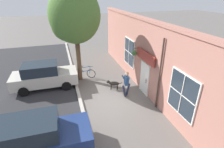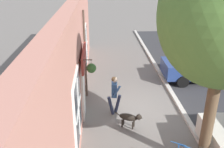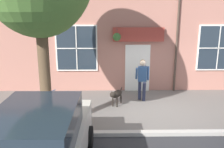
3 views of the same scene
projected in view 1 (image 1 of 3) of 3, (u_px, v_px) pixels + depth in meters
The scene contains 9 objects.
ground_plane at pixel (114, 101), 10.76m from camera, with size 90.00×90.00×0.00m, color #66605B.
curb_and_road at pixel (9, 119), 9.21m from camera, with size 10.10×28.00×0.12m.
storefront_facade at pixel (152, 61), 10.37m from camera, with size 0.95×18.00×4.67m.
pedestrian_walking at pixel (126, 82), 10.83m from camera, with size 0.60×0.57×1.69m.
dog_on_leash at pixel (113, 83), 11.84m from camera, with size 1.04×0.55×0.68m.
street_tree_by_curb at pixel (73, 18), 11.41m from camera, with size 3.39×3.05×6.54m.
leaning_bicycle at pixel (84, 73), 13.50m from camera, with size 1.61×0.74×1.00m.
parked_car_nearest_curb at pixel (44, 75), 11.95m from camera, with size 4.32×1.99×1.75m.
parked_car_mid_block at pixel (35, 139), 6.85m from camera, with size 4.32×1.99×1.75m.
Camera 1 is at (2.76, 8.57, 6.12)m, focal length 28.00 mm.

